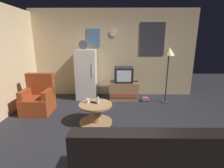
% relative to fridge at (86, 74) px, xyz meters
% --- Properties ---
extents(ground_plane, '(12.00, 12.00, 0.00)m').
position_rel_fridge_xyz_m(ground_plane, '(0.80, -2.04, -0.75)').
color(ground_plane, '#232328').
extents(wall_with_art, '(5.20, 0.12, 2.71)m').
position_rel_fridge_xyz_m(wall_with_art, '(0.81, 0.41, 0.60)').
color(wall_with_art, '#D1B284').
rests_on(wall_with_art, ground_plane).
extents(fridge, '(0.60, 0.62, 1.77)m').
position_rel_fridge_xyz_m(fridge, '(0.00, 0.00, 0.00)').
color(fridge, silver).
rests_on(fridge, ground_plane).
extents(tv_stand, '(0.84, 0.53, 0.56)m').
position_rel_fridge_xyz_m(tv_stand, '(1.14, -0.12, -0.48)').
color(tv_stand, '#9E754C').
rests_on(tv_stand, ground_plane).
extents(crt_tv, '(0.54, 0.51, 0.44)m').
position_rel_fridge_xyz_m(crt_tv, '(1.13, -0.12, 0.02)').
color(crt_tv, black).
rests_on(crt_tv, tv_stand).
extents(standing_lamp, '(0.32, 0.32, 1.59)m').
position_rel_fridge_xyz_m(standing_lamp, '(2.36, -0.37, 0.60)').
color(standing_lamp, '#332D28').
rests_on(standing_lamp, ground_plane).
extents(coffee_table, '(0.72, 0.72, 0.45)m').
position_rel_fridge_xyz_m(coffee_table, '(0.45, -1.68, -0.53)').
color(coffee_table, '#9E754C').
rests_on(coffee_table, ground_plane).
extents(wine_glass, '(0.05, 0.05, 0.15)m').
position_rel_fridge_xyz_m(wine_glass, '(0.50, -1.67, -0.23)').
color(wine_glass, silver).
rests_on(wine_glass, coffee_table).
extents(mug_ceramic_white, '(0.08, 0.08, 0.09)m').
position_rel_fridge_xyz_m(mug_ceramic_white, '(0.27, -1.61, -0.26)').
color(mug_ceramic_white, silver).
rests_on(mug_ceramic_white, coffee_table).
extents(remote_control, '(0.16, 0.10, 0.02)m').
position_rel_fridge_xyz_m(remote_control, '(0.40, -1.60, -0.30)').
color(remote_control, black).
rests_on(remote_control, coffee_table).
extents(armchair, '(0.68, 0.68, 0.96)m').
position_rel_fridge_xyz_m(armchair, '(-1.06, -1.08, -0.42)').
color(armchair, maroon).
rests_on(armchair, ground_plane).
extents(couch, '(1.70, 0.80, 0.92)m').
position_rel_fridge_xyz_m(couch, '(1.25, -3.40, -0.44)').
color(couch, black).
rests_on(couch, ground_plane).
extents(book_stack, '(0.22, 0.16, 0.12)m').
position_rel_fridge_xyz_m(book_stack, '(1.79, -0.31, -0.70)').
color(book_stack, '#3C3F72').
rests_on(book_stack, ground_plane).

